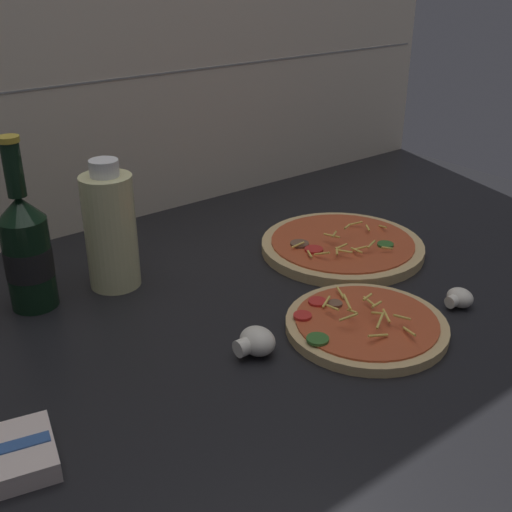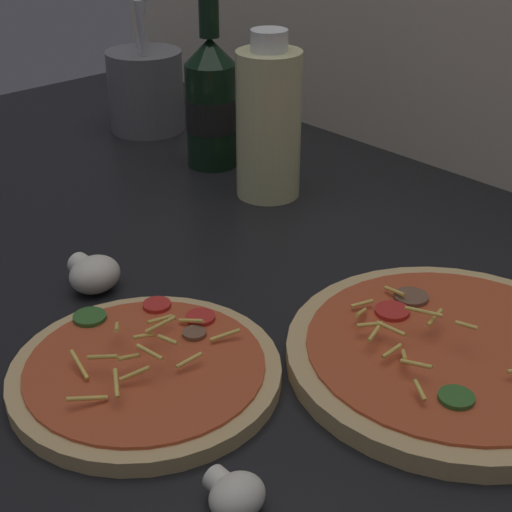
{
  "view_description": "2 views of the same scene",
  "coord_description": "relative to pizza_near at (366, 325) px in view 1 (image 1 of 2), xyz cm",
  "views": [
    {
      "loc": [
        -55.01,
        -64.26,
        51.12
      ],
      "look_at": [
        -2.1,
        3.68,
        9.96
      ],
      "focal_mm": 45.0,
      "sensor_mm": 36.0,
      "label": 1
    },
    {
      "loc": [
        50.27,
        -41.85,
        43.17
      ],
      "look_at": [
        -0.88,
        5.01,
        5.72
      ],
      "focal_mm": 55.0,
      "sensor_mm": 36.0,
      "label": 2
    }
  ],
  "objects": [
    {
      "name": "beer_bottle",
      "position": [
        -34.17,
        35.71,
        8.33
      ],
      "size": [
        7.0,
        7.0,
        26.06
      ],
      "color": "black",
      "rests_on": "counter_slab"
    },
    {
      "name": "tile_backsplash",
      "position": [
        -4.76,
        58.23,
        26.65
      ],
      "size": [
        160.0,
        1.13,
        60.0
      ],
      "color": "beige",
      "rests_on": "ground"
    },
    {
      "name": "mushroom_left",
      "position": [
        15.95,
        -3.96,
        0.59
      ],
      "size": [
        4.33,
        4.12,
        2.88
      ],
      "color": "white",
      "rests_on": "counter_slab"
    },
    {
      "name": "pizza_near",
      "position": [
        0.0,
        0.0,
        0.0
      ],
      "size": [
        22.86,
        22.86,
        4.46
      ],
      "color": "tan",
      "rests_on": "counter_slab"
    },
    {
      "name": "mushroom_right",
      "position": [
        -15.83,
        4.94,
        0.99
      ],
      "size": [
        5.54,
        5.28,
        3.69
      ],
      "color": "white",
      "rests_on": "counter_slab"
    },
    {
      "name": "counter_slab",
      "position": [
        -4.76,
        12.73,
        -2.1
      ],
      "size": [
        160.0,
        90.0,
        2.5
      ],
      "color": "black",
      "rests_on": "ground"
    },
    {
      "name": "pizza_far",
      "position": [
        16.05,
        20.86,
        0.15
      ],
      "size": [
        28.76,
        28.76,
        4.75
      ],
      "color": "tan",
      "rests_on": "counter_slab"
    },
    {
      "name": "oil_bottle",
      "position": [
        -21.47,
        34.34,
        8.66
      ],
      "size": [
        8.03,
        8.03,
        20.7
      ],
      "color": "beige",
      "rests_on": "counter_slab"
    }
  ]
}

